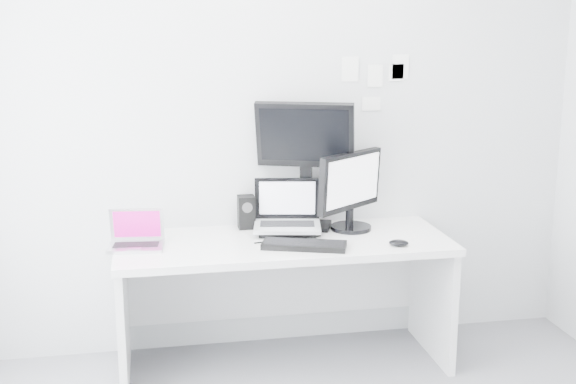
# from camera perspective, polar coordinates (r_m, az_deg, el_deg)

# --- Properties ---
(back_wall) EXTENTS (3.60, 0.00, 3.60)m
(back_wall) POSITION_cam_1_polar(r_m,az_deg,el_deg) (4.23, -1.20, 5.72)
(back_wall) COLOR silver
(back_wall) RESTS_ON ground
(desk) EXTENTS (1.80, 0.70, 0.73)m
(desk) POSITION_cam_1_polar(r_m,az_deg,el_deg) (4.14, -0.33, -8.55)
(desk) COLOR white
(desk) RESTS_ON ground
(macbook) EXTENTS (0.30, 0.24, 0.21)m
(macbook) POSITION_cam_1_polar(r_m,az_deg,el_deg) (3.92, -11.67, -2.81)
(macbook) COLOR #B9BABE
(macbook) RESTS_ON desk
(speaker) EXTENTS (0.11, 0.11, 0.19)m
(speaker) POSITION_cam_1_polar(r_m,az_deg,el_deg) (4.23, -3.23, -1.55)
(speaker) COLOR black
(speaker) RESTS_ON desk
(dell_laptop) EXTENTS (0.41, 0.35, 0.31)m
(dell_laptop) POSITION_cam_1_polar(r_m,az_deg,el_deg) (4.10, -0.06, -1.16)
(dell_laptop) COLOR silver
(dell_laptop) RESTS_ON desk
(rear_monitor) EXTENTS (0.58, 0.38, 0.75)m
(rear_monitor) POSITION_cam_1_polar(r_m,az_deg,el_deg) (4.18, 1.34, 2.21)
(rear_monitor) COLOR black
(rear_monitor) RESTS_ON desk
(samsung_monitor) EXTENTS (0.54, 0.49, 0.46)m
(samsung_monitor) POSITION_cam_1_polar(r_m,az_deg,el_deg) (4.18, 4.91, 0.15)
(samsung_monitor) COLOR black
(samsung_monitor) RESTS_ON desk
(keyboard) EXTENTS (0.46, 0.29, 0.03)m
(keyboard) POSITION_cam_1_polar(r_m,az_deg,el_deg) (3.88, 1.26, -4.11)
(keyboard) COLOR black
(keyboard) RESTS_ON desk
(mouse) EXTENTS (0.12, 0.10, 0.03)m
(mouse) POSITION_cam_1_polar(r_m,az_deg,el_deg) (3.95, 8.52, -3.89)
(mouse) COLOR black
(mouse) RESTS_ON desk
(wall_note_0) EXTENTS (0.10, 0.00, 0.14)m
(wall_note_0) POSITION_cam_1_polar(r_m,az_deg,el_deg) (4.30, 4.80, 9.41)
(wall_note_0) COLOR white
(wall_note_0) RESTS_ON back_wall
(wall_note_1) EXTENTS (0.09, 0.00, 0.13)m
(wall_note_1) POSITION_cam_1_polar(r_m,az_deg,el_deg) (4.34, 6.73, 8.87)
(wall_note_1) COLOR white
(wall_note_1) RESTS_ON back_wall
(wall_note_2) EXTENTS (0.10, 0.00, 0.14)m
(wall_note_2) POSITION_cam_1_polar(r_m,az_deg,el_deg) (4.38, 8.64, 9.51)
(wall_note_2) COLOR white
(wall_note_2) RESTS_ON back_wall
(wall_note_3) EXTENTS (0.11, 0.00, 0.08)m
(wall_note_3) POSITION_cam_1_polar(r_m,az_deg,el_deg) (4.35, 6.42, 6.77)
(wall_note_3) COLOR white
(wall_note_3) RESTS_ON back_wall
(wall_note_4) EXTENTS (0.09, 0.00, 0.10)m
(wall_note_4) POSITION_cam_1_polar(r_m,az_deg,el_deg) (4.38, 8.33, 9.08)
(wall_note_4) COLOR white
(wall_note_4) RESTS_ON back_wall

